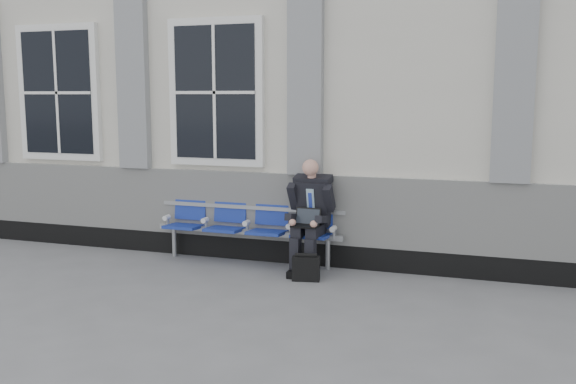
% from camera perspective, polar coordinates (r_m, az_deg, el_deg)
% --- Properties ---
extents(ground, '(70.00, 70.00, 0.00)m').
position_cam_1_polar(ground, '(7.88, -12.97, -7.93)').
color(ground, slate).
rests_on(ground, ground).
extents(station_building, '(14.40, 4.40, 4.49)m').
position_cam_1_polar(station_building, '(10.68, -3.64, 8.61)').
color(station_building, beige).
rests_on(station_building, ground).
extents(bench, '(2.60, 0.47, 0.91)m').
position_cam_1_polar(bench, '(8.53, -3.54, -2.66)').
color(bench, '#9EA0A3').
rests_on(bench, ground).
extents(businessman, '(0.58, 0.78, 1.43)m').
position_cam_1_polar(businessman, '(8.07, 2.00, -1.71)').
color(businessman, black).
rests_on(businessman, ground).
extents(briefcase, '(0.35, 0.20, 0.34)m').
position_cam_1_polar(briefcase, '(7.76, 1.61, -6.77)').
color(briefcase, black).
rests_on(briefcase, ground).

